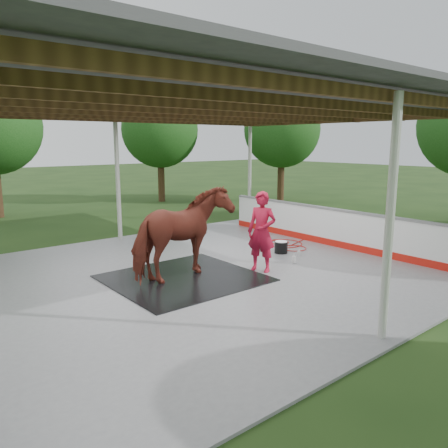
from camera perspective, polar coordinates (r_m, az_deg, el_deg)
ground at (r=10.75m, az=-2.21°, el=-6.46°), size 100.00×100.00×0.00m
concrete_slab at (r=10.74m, az=-2.21°, el=-6.33°), size 12.00×10.00×0.05m
pavilion_structure at (r=10.30m, az=-2.38°, el=15.13°), size 12.60×10.60×4.05m
dasher_board at (r=13.78m, az=13.21°, el=-0.35°), size 0.16×8.00×1.15m
tree_belt at (r=11.19m, az=-3.96°, el=13.85°), size 28.00×28.00×5.80m
rubber_mat at (r=10.23m, az=-5.28°, el=-7.04°), size 3.25×3.05×0.02m
horse at (r=9.96m, az=-5.39°, el=-1.26°), size 2.61×1.51×2.08m
handler at (r=10.58m, az=4.94°, el=-1.01°), size 0.71×0.84×1.96m
wash_bucket at (r=12.52m, az=7.46°, el=-2.99°), size 0.37×0.37×0.34m
soap_bottle_a at (r=11.50m, az=9.11°, el=-4.45°), size 0.11×0.11×0.28m
soap_bottle_b at (r=12.34m, az=9.79°, el=-3.65°), size 0.11×0.11×0.18m
hose_coil at (r=13.57m, az=8.01°, el=-2.64°), size 1.80×1.57×0.02m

